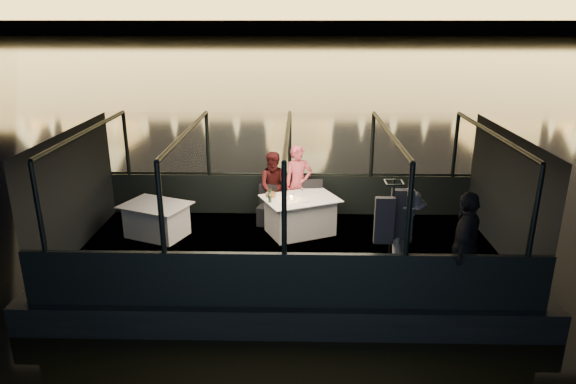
{
  "coord_description": "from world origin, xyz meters",
  "views": [
    {
      "loc": [
        0.21,
        -8.93,
        4.73
      ],
      "look_at": [
        0.0,
        0.4,
        1.55
      ],
      "focal_mm": 32.0,
      "sensor_mm": 36.0,
      "label": 1
    }
  ],
  "objects_px": {
    "coat_stand": "(390,241)",
    "person_woman_coral": "(298,188)",
    "passenger_stripe": "(404,237)",
    "wine_bottle": "(270,195)",
    "dining_table_central": "(300,215)",
    "chair_port_right": "(312,205)",
    "passenger_dark": "(464,250)",
    "chair_port_left": "(268,205)",
    "dining_table_aft": "(156,218)",
    "person_man_maroon": "(275,187)"
  },
  "relations": [
    {
      "from": "person_woman_coral",
      "to": "passenger_stripe",
      "type": "xyz_separation_m",
      "value": [
        1.74,
        -2.84,
        0.1
      ]
    },
    {
      "from": "person_woman_coral",
      "to": "passenger_dark",
      "type": "relative_size",
      "value": 0.93
    },
    {
      "from": "chair_port_left",
      "to": "passenger_stripe",
      "type": "height_order",
      "value": "passenger_stripe"
    },
    {
      "from": "dining_table_central",
      "to": "coat_stand",
      "type": "height_order",
      "value": "coat_stand"
    },
    {
      "from": "coat_stand",
      "to": "person_woman_coral",
      "type": "relative_size",
      "value": 1.15
    },
    {
      "from": "person_man_maroon",
      "to": "wine_bottle",
      "type": "distance_m",
      "value": 0.99
    },
    {
      "from": "coat_stand",
      "to": "person_woman_coral",
      "type": "height_order",
      "value": "coat_stand"
    },
    {
      "from": "chair_port_right",
      "to": "coat_stand",
      "type": "relative_size",
      "value": 0.49
    },
    {
      "from": "chair_port_left",
      "to": "passenger_stripe",
      "type": "relative_size",
      "value": 0.5
    },
    {
      "from": "passenger_dark",
      "to": "dining_table_central",
      "type": "bearing_deg",
      "value": -108.82
    },
    {
      "from": "dining_table_central",
      "to": "person_man_maroon",
      "type": "relative_size",
      "value": 0.95
    },
    {
      "from": "passenger_stripe",
      "to": "dining_table_central",
      "type": "bearing_deg",
      "value": 57.88
    },
    {
      "from": "coat_stand",
      "to": "person_woman_coral",
      "type": "xyz_separation_m",
      "value": [
        -1.46,
        3.11,
        -0.15
      ]
    },
    {
      "from": "dining_table_central",
      "to": "passenger_dark",
      "type": "relative_size",
      "value": 0.81
    },
    {
      "from": "coat_stand",
      "to": "person_man_maroon",
      "type": "height_order",
      "value": "coat_stand"
    },
    {
      "from": "passenger_stripe",
      "to": "passenger_dark",
      "type": "bearing_deg",
      "value": -99.98
    },
    {
      "from": "coat_stand",
      "to": "person_man_maroon",
      "type": "distance_m",
      "value": 3.68
    },
    {
      "from": "person_woman_coral",
      "to": "person_man_maroon",
      "type": "bearing_deg",
      "value": 164.21
    },
    {
      "from": "chair_port_right",
      "to": "wine_bottle",
      "type": "relative_size",
      "value": 3.04
    },
    {
      "from": "dining_table_central",
      "to": "chair_port_left",
      "type": "relative_size",
      "value": 1.74
    },
    {
      "from": "passenger_stripe",
      "to": "person_woman_coral",
      "type": "bearing_deg",
      "value": 50.69
    },
    {
      "from": "person_woman_coral",
      "to": "dining_table_central",
      "type": "bearing_deg",
      "value": -102.39
    },
    {
      "from": "dining_table_central",
      "to": "dining_table_aft",
      "type": "relative_size",
      "value": 1.13
    },
    {
      "from": "dining_table_aft",
      "to": "coat_stand",
      "type": "xyz_separation_m",
      "value": [
        4.32,
        -2.18,
        0.51
      ]
    },
    {
      "from": "chair_port_right",
      "to": "passenger_dark",
      "type": "xyz_separation_m",
      "value": [
        2.26,
        -3.03,
        0.4
      ]
    },
    {
      "from": "dining_table_aft",
      "to": "chair_port_left",
      "type": "bearing_deg",
      "value": 16.6
    },
    {
      "from": "dining_table_aft",
      "to": "person_woman_coral",
      "type": "relative_size",
      "value": 0.77
    },
    {
      "from": "chair_port_left",
      "to": "wine_bottle",
      "type": "distance_m",
      "value": 0.85
    },
    {
      "from": "person_man_maroon",
      "to": "passenger_stripe",
      "type": "xyz_separation_m",
      "value": [
        2.24,
        -2.84,
        0.1
      ]
    },
    {
      "from": "chair_port_right",
      "to": "dining_table_central",
      "type": "bearing_deg",
      "value": -126.04
    },
    {
      "from": "wine_bottle",
      "to": "chair_port_left",
      "type": "bearing_deg",
      "value": 97.71
    },
    {
      "from": "dining_table_aft",
      "to": "chair_port_left",
      "type": "height_order",
      "value": "chair_port_left"
    },
    {
      "from": "coat_stand",
      "to": "chair_port_right",
      "type": "bearing_deg",
      "value": 112.17
    },
    {
      "from": "dining_table_aft",
      "to": "wine_bottle",
      "type": "height_order",
      "value": "wine_bottle"
    },
    {
      "from": "dining_table_central",
      "to": "passenger_dark",
      "type": "bearing_deg",
      "value": -45.67
    },
    {
      "from": "person_man_maroon",
      "to": "passenger_stripe",
      "type": "distance_m",
      "value": 3.62
    },
    {
      "from": "passenger_stripe",
      "to": "chair_port_right",
      "type": "bearing_deg",
      "value": 48.45
    },
    {
      "from": "person_man_maroon",
      "to": "passenger_stripe",
      "type": "height_order",
      "value": "passenger_stripe"
    },
    {
      "from": "passenger_stripe",
      "to": "wine_bottle",
      "type": "relative_size",
      "value": 5.37
    },
    {
      "from": "person_man_maroon",
      "to": "coat_stand",
      "type": "bearing_deg",
      "value": -60.53
    },
    {
      "from": "coat_stand",
      "to": "passenger_dark",
      "type": "height_order",
      "value": "coat_stand"
    },
    {
      "from": "dining_table_aft",
      "to": "passenger_stripe",
      "type": "relative_size",
      "value": 0.77
    },
    {
      "from": "person_woman_coral",
      "to": "passenger_stripe",
      "type": "relative_size",
      "value": 1.0
    },
    {
      "from": "person_man_maroon",
      "to": "dining_table_aft",
      "type": "bearing_deg",
      "value": -161.28
    },
    {
      "from": "dining_table_aft",
      "to": "person_man_maroon",
      "type": "bearing_deg",
      "value": 21.48
    },
    {
      "from": "dining_table_central",
      "to": "person_man_maroon",
      "type": "height_order",
      "value": "person_man_maroon"
    },
    {
      "from": "passenger_stripe",
      "to": "person_man_maroon",
      "type": "bearing_deg",
      "value": 57.51
    },
    {
      "from": "chair_port_right",
      "to": "passenger_stripe",
      "type": "height_order",
      "value": "passenger_stripe"
    },
    {
      "from": "dining_table_aft",
      "to": "coat_stand",
      "type": "distance_m",
      "value": 4.87
    },
    {
      "from": "coat_stand",
      "to": "passenger_stripe",
      "type": "bearing_deg",
      "value": 43.93
    }
  ]
}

